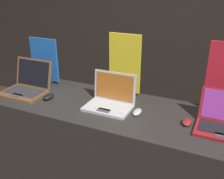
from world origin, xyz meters
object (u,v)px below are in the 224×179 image
at_px(laptop_front, 27,85).
at_px(promo_stand_middle, 125,66).
at_px(mouse_middle, 137,112).
at_px(mouse_front, 49,97).
at_px(mouse_back, 187,122).
at_px(laptop_middle, 111,99).
at_px(promo_stand_front, 45,62).

distance_m(laptop_front, promo_stand_middle, 0.88).
bearing_deg(mouse_middle, mouse_front, -175.33).
bearing_deg(mouse_back, mouse_front, -176.92).
height_order(laptop_front, laptop_middle, laptop_front).
relative_size(mouse_front, laptop_middle, 0.33).
height_order(mouse_front, promo_stand_front, promo_stand_front).
bearing_deg(mouse_back, laptop_front, -179.23).
height_order(laptop_middle, mouse_middle, laptop_middle).
distance_m(laptop_front, laptop_middle, 0.80).
height_order(promo_stand_front, mouse_back, promo_stand_front).
height_order(promo_stand_front, mouse_middle, promo_stand_front).
bearing_deg(mouse_middle, promo_stand_middle, 126.82).
xyz_separation_m(laptop_front, promo_stand_middle, (0.80, 0.33, 0.19)).
distance_m(promo_stand_front, mouse_middle, 1.08).
height_order(mouse_front, mouse_middle, mouse_front).
distance_m(mouse_front, promo_stand_middle, 0.69).
distance_m(laptop_middle, promo_stand_middle, 0.34).
distance_m(mouse_middle, promo_stand_middle, 0.46).
bearing_deg(promo_stand_middle, mouse_middle, -53.18).
distance_m(mouse_middle, mouse_back, 0.37).
bearing_deg(mouse_front, laptop_middle, 9.62).
bearing_deg(laptop_middle, promo_stand_front, 164.71).
bearing_deg(laptop_middle, promo_stand_middle, 90.00).
relative_size(laptop_front, promo_stand_front, 0.87).
distance_m(promo_stand_front, mouse_back, 1.43).
distance_m(laptop_front, mouse_back, 1.40).
bearing_deg(laptop_middle, mouse_middle, -6.81).
xyz_separation_m(mouse_front, laptop_middle, (0.54, 0.09, 0.04)).
relative_size(laptop_front, laptop_middle, 1.06).
relative_size(mouse_middle, mouse_back, 1.15).
xyz_separation_m(laptop_front, promo_stand_front, (-0.00, 0.27, 0.14)).
bearing_deg(mouse_front, promo_stand_middle, 34.99).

